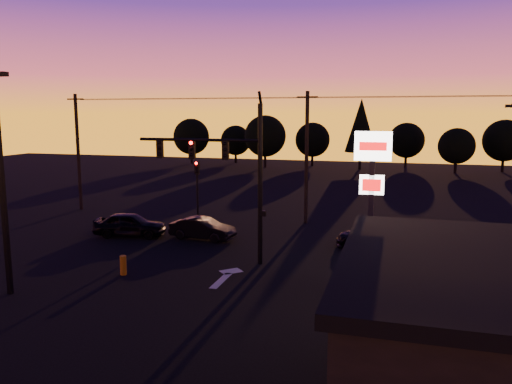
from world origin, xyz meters
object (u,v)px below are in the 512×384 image
Objects in this scene: bollard at (123,265)px; car_mid at (203,228)px; pylon_sign at (372,177)px; parking_lot_light at (1,170)px; traffic_signal_mast at (229,166)px; car_right at (380,237)px; secondary_signal at (197,183)px; suv_parked at (484,308)px; car_left at (130,224)px.

car_mid is (1.05, 7.31, 0.20)m from bollard.
bollard is (-11.22, -0.97, -4.45)m from pylon_sign.
parking_lot_light is at bearing 164.33° from car_mid.
traffic_signal_mast is 7.52m from pylon_sign.
pylon_sign is (14.50, 4.50, -0.36)m from parking_lot_light.
bollard is 7.39m from car_mid.
parking_lot_light is 1.34× the size of pylon_sign.
car_mid is 0.81× the size of car_right.
traffic_signal_mast is 9.19m from secondary_signal.
traffic_signal_mast reaches higher than secondary_signal.
car_right is (12.24, -3.01, -2.15)m from secondary_signal.
suv_parked is (14.32, -9.03, 0.09)m from car_mid.
secondary_signal reaches higher than car_right.
secondary_signal reaches higher than car_left.
secondary_signal is at bearing 94.07° from bollard.
parking_lot_light is at bearing -136.63° from traffic_signal_mast.
car_right is at bearing 31.41° from traffic_signal_mast.
bollard is at bearing -85.93° from secondary_signal.
car_mid is at bearing 145.55° from suv_parked.
car_mid is 10.43m from car_right.
parking_lot_light reaches higher than secondary_signal.
suv_parked is (3.91, -9.66, 0.04)m from car_right.
car_left is at bearing -123.21° from secondary_signal.
suv_parked is at bearing 5.55° from parking_lot_light.
suv_parked is (16.15, -12.67, -2.11)m from secondary_signal.
car_left is at bearing 103.14° from car_mid.
pylon_sign is (12.00, -9.99, 2.05)m from secondary_signal.
pylon_sign is 12.11m from bollard.
traffic_signal_mast is 1.26× the size of pylon_sign.
traffic_signal_mast is at bearing -135.32° from car_mid.
parking_lot_light reaches higher than car_right.
pylon_sign reaches higher than car_right.
secondary_signal is at bearing 140.23° from pylon_sign.
traffic_signal_mast is 6.53m from car_mid.
traffic_signal_mast is 7.00m from bollard.
car_right reaches higher than bollard.
parking_lot_light is (-2.50, -14.49, 2.41)m from secondary_signal.
pylon_sign is 12.72m from car_mid.
secondary_signal reaches higher than suv_parked.
pylon_sign reaches higher than car_left.
pylon_sign is at bearing 4.93° from bollard.
car_right is at bearing 34.73° from bollard.
pylon_sign reaches higher than secondary_signal.
traffic_signal_mast is 2.15× the size of car_mid.
bollard is 15.47m from suv_parked.
bollard is at bearing 47.09° from parking_lot_light.
bollard is at bearing -52.00° from car_right.
parking_lot_light is 15.19m from pylon_sign.
pylon_sign reaches higher than bollard.
pylon_sign is 6.46m from suv_parked.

